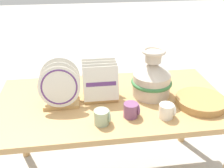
# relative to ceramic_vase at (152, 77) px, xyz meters

# --- Properties ---
(display_table) EXTENTS (1.42, 0.76, 0.66)m
(display_table) POSITION_rel_ceramic_vase_xyz_m (-0.25, -0.03, -0.20)
(display_table) COLOR tan
(display_table) RESTS_ON ground_plane
(ceramic_vase) EXTENTS (0.26, 0.26, 0.31)m
(ceramic_vase) POSITION_rel_ceramic_vase_xyz_m (0.00, 0.00, 0.00)
(ceramic_vase) COLOR beige
(ceramic_vase) RESTS_ON display_table
(dish_rack_round_plates) EXTENTS (0.24, 0.18, 0.26)m
(dish_rack_round_plates) POSITION_rel_ceramic_vase_xyz_m (-0.56, -0.04, -0.02)
(dish_rack_round_plates) COLOR tan
(dish_rack_round_plates) RESTS_ON display_table
(dish_rack_square_plates) EXTENTS (0.21, 0.18, 0.23)m
(dish_rack_square_plates) POSITION_rel_ceramic_vase_xyz_m (-0.32, 0.01, -0.04)
(dish_rack_square_plates) COLOR tan
(dish_rack_square_plates) RESTS_ON display_table
(wicker_charger_stack) EXTENTS (0.30, 0.30, 0.04)m
(wicker_charger_stack) POSITION_rel_ceramic_vase_xyz_m (0.26, -0.16, -0.10)
(wicker_charger_stack) COLOR #AD7F47
(wicker_charger_stack) RESTS_ON display_table
(mug_plum_glaze) EXTENTS (0.09, 0.08, 0.08)m
(mug_plum_glaze) POSITION_rel_ceramic_vase_xyz_m (-0.17, -0.22, -0.08)
(mug_plum_glaze) COLOR #7A4770
(mug_plum_glaze) RESTS_ON display_table
(mug_cream_glaze) EXTENTS (0.09, 0.08, 0.08)m
(mug_cream_glaze) POSITION_rel_ceramic_vase_xyz_m (0.02, -0.26, -0.08)
(mug_cream_glaze) COLOR silver
(mug_cream_glaze) RESTS_ON display_table
(mug_sage_glaze) EXTENTS (0.09, 0.08, 0.08)m
(mug_sage_glaze) POSITION_rel_ceramic_vase_xyz_m (-0.34, -0.27, -0.08)
(mug_sage_glaze) COLOR #9EB28E
(mug_sage_glaze) RESTS_ON display_table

